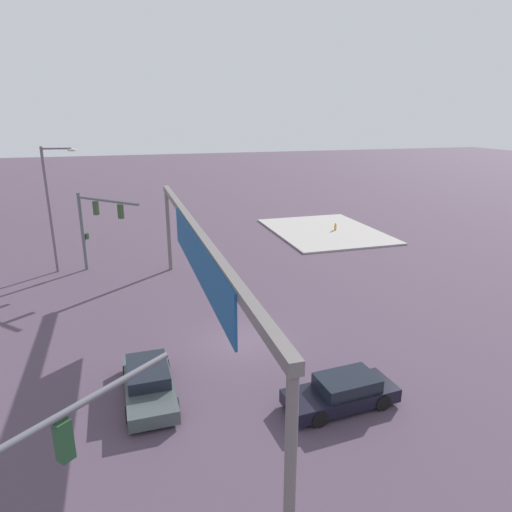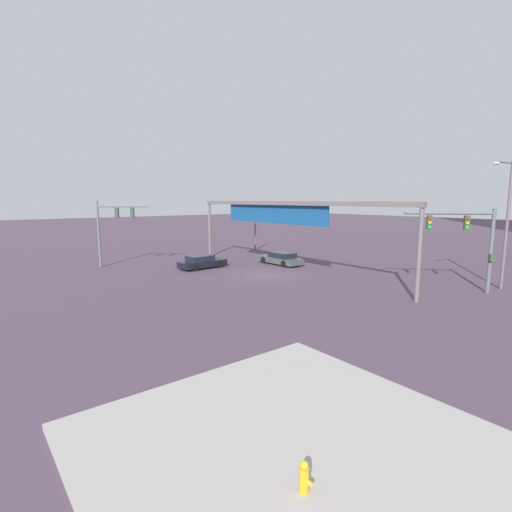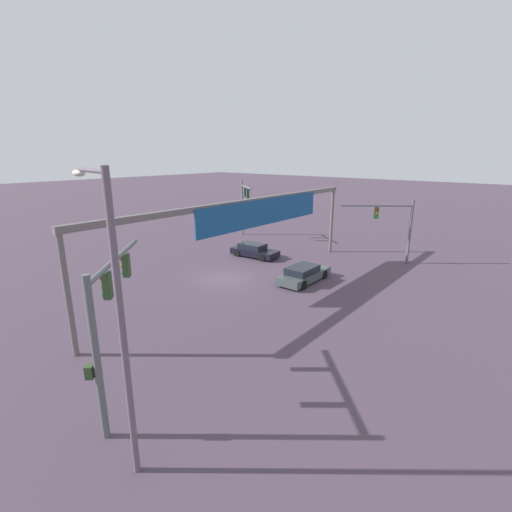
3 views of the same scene
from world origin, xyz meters
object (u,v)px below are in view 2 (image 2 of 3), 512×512
object	(u,v)px
streetlamp_curved_arm	(506,217)
sedan_car_approaching	(281,258)
traffic_signal_cross_street	(252,221)
sedan_car_waiting_far	(202,262)
fire_hydrant_on_curb	(304,478)
traffic_signal_opposite_side	(111,222)
traffic_signal_near_corner	(470,235)

from	to	relation	value
streetlamp_curved_arm	sedan_car_approaching	size ratio (longest dim) A/B	1.86
traffic_signal_cross_street	sedan_car_waiting_far	bearing A→B (deg)	-8.95
streetlamp_curved_arm	fire_hydrant_on_curb	distance (m)	25.24
traffic_signal_opposite_side	sedan_car_approaching	distance (m)	16.28
streetlamp_curved_arm	sedan_car_approaching	distance (m)	18.65
traffic_signal_near_corner	streetlamp_curved_arm	world-z (taller)	streetlamp_curved_arm
sedan_car_approaching	fire_hydrant_on_curb	distance (m)	29.49
sedan_car_approaching	sedan_car_waiting_far	size ratio (longest dim) A/B	1.05
sedan_car_approaching	streetlamp_curved_arm	bearing A→B (deg)	-164.44
traffic_signal_cross_street	streetlamp_curved_arm	xyz separation A→B (m)	(26.05, 1.84, 1.35)
traffic_signal_near_corner	sedan_car_waiting_far	size ratio (longest dim) A/B	1.25
fire_hydrant_on_curb	streetlamp_curved_arm	bearing A→B (deg)	101.44
traffic_signal_opposite_side	sedan_car_approaching	world-z (taller)	traffic_signal_opposite_side
traffic_signal_opposite_side	fire_hydrant_on_curb	distance (m)	31.68
traffic_signal_cross_street	sedan_car_approaching	xyz separation A→B (m)	(8.67, -3.19, -3.14)
traffic_signal_near_corner	fire_hydrant_on_curb	bearing A→B (deg)	62.32
traffic_signal_cross_street	streetlamp_curved_arm	world-z (taller)	streetlamp_curved_arm
traffic_signal_near_corner	traffic_signal_cross_street	xyz separation A→B (m)	(-24.95, 0.89, -0.21)
traffic_signal_near_corner	traffic_signal_opposite_side	bearing A→B (deg)	-11.09
traffic_signal_near_corner	traffic_signal_cross_street	distance (m)	24.97
traffic_signal_cross_street	traffic_signal_near_corner	bearing A→B (deg)	49.71
traffic_signal_opposite_side	streetlamp_curved_arm	distance (m)	31.83
traffic_signal_opposite_side	fire_hydrant_on_curb	bearing A→B (deg)	-62.94
traffic_signal_opposite_side	fire_hydrant_on_curb	xyz separation A→B (m)	(30.89, -5.95, -3.71)
streetlamp_curved_arm	fire_hydrant_on_curb	xyz separation A→B (m)	(4.92, -24.33, -4.58)
traffic_signal_cross_street	sedan_car_approaching	size ratio (longest dim) A/B	1.14
sedan_car_waiting_far	fire_hydrant_on_curb	size ratio (longest dim) A/B	6.39
traffic_signal_opposite_side	sedan_car_waiting_far	distance (m)	9.18
traffic_signal_opposite_side	fire_hydrant_on_curb	world-z (taller)	traffic_signal_opposite_side
streetlamp_curved_arm	traffic_signal_near_corner	bearing A→B (deg)	-13.62
traffic_signal_opposite_side	traffic_signal_cross_street	bearing A→B (deg)	38.24
sedan_car_waiting_far	fire_hydrant_on_curb	bearing A→B (deg)	-120.03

